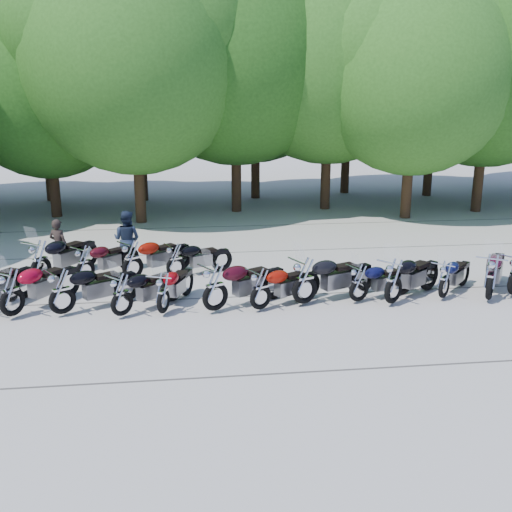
{
  "coord_description": "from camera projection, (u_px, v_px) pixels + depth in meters",
  "views": [
    {
      "loc": [
        -1.81,
        -13.29,
        5.22
      ],
      "look_at": [
        0.0,
        1.5,
        1.1
      ],
      "focal_mm": 42.0,
      "sensor_mm": 36.0,
      "label": 1
    }
  ],
  "objects": [
    {
      "name": "motorcycle_16",
      "position": [
        176.0,
        259.0,
        17.1
      ],
      "size": [
        2.13,
        1.38,
        1.16
      ],
      "primitive_type": null,
      "rotation": [
        0.0,
        0.0,
        1.98
      ],
      "color": "black",
      "rests_on": "ground"
    },
    {
      "name": "motorcycle_8",
      "position": [
        359.0,
        282.0,
        15.08
      ],
      "size": [
        2.11,
        1.31,
        1.15
      ],
      "primitive_type": null,
      "rotation": [
        0.0,
        0.0,
        1.94
      ],
      "color": "black",
      "rests_on": "ground"
    },
    {
      "name": "rider_0",
      "position": [
        59.0,
        245.0,
        17.73
      ],
      "size": [
        0.69,
        0.59,
        1.6
      ],
      "primitive_type": "imported",
      "rotation": [
        0.0,
        0.0,
        2.71
      ],
      "color": "black",
      "rests_on": "ground"
    },
    {
      "name": "motorcycle_10",
      "position": [
        445.0,
        278.0,
        15.33
      ],
      "size": [
        1.87,
        1.9,
        1.16
      ],
      "primitive_type": null,
      "rotation": [
        0.0,
        0.0,
        2.37
      ],
      "color": "#0D1239",
      "rests_on": "ground"
    },
    {
      "name": "ground",
      "position": [
        264.0,
        317.0,
        14.32
      ],
      "size": [
        90.0,
        90.0,
        0.0
      ],
      "primitive_type": "plane",
      "color": "#A9A298",
      "rests_on": "ground"
    },
    {
      "name": "motorcycle_15",
      "position": [
        132.0,
        259.0,
        16.83
      ],
      "size": [
        2.31,
        1.97,
        1.33
      ],
      "primitive_type": null,
      "rotation": [
        0.0,
        0.0,
        2.21
      ],
      "color": "#8A1005",
      "rests_on": "ground"
    },
    {
      "name": "tree_4",
      "position": [
        235.0,
        56.0,
        25.14
      ],
      "size": [
        9.13,
        9.13,
        11.2
      ],
      "color": "#3A2614",
      "rests_on": "ground"
    },
    {
      "name": "motorcycle_9",
      "position": [
        394.0,
        280.0,
        14.88
      ],
      "size": [
        2.36,
        2.06,
        1.37
      ],
      "primitive_type": null,
      "rotation": [
        0.0,
        0.0,
        2.23
      ],
      "color": "black",
      "rests_on": "ground"
    },
    {
      "name": "tree_2",
      "position": [
        46.0,
        89.0,
        24.34
      ],
      "size": [
        7.31,
        7.31,
        8.97
      ],
      "color": "#3A2614",
      "rests_on": "ground"
    },
    {
      "name": "rider_1",
      "position": [
        127.0,
        239.0,
        18.07
      ],
      "size": [
        1.06,
        0.96,
        1.78
      ],
      "primitive_type": "imported",
      "rotation": [
        0.0,
        0.0,
        2.73
      ],
      "color": "#1E293F",
      "rests_on": "ground"
    },
    {
      "name": "motorcycle_11",
      "position": [
        491.0,
        276.0,
        15.15
      ],
      "size": [
        2.02,
        2.49,
        1.41
      ],
      "primitive_type": null,
      "rotation": [
        0.0,
        0.0,
        2.55
      ],
      "color": "#350719",
      "rests_on": "ground"
    },
    {
      "name": "tree_6",
      "position": [
        414.0,
        76.0,
        24.01
      ],
      "size": [
        8.0,
        8.0,
        9.82
      ],
      "color": "#3A2614",
      "rests_on": "ground"
    },
    {
      "name": "tree_11",
      "position": [
        138.0,
        85.0,
        28.13
      ],
      "size": [
        7.56,
        7.56,
        9.28
      ],
      "color": "#3A2614",
      "rests_on": "ground"
    },
    {
      "name": "tree_10",
      "position": [
        41.0,
        81.0,
        28.08
      ],
      "size": [
        7.78,
        7.78,
        9.55
      ],
      "color": "#3A2614",
      "rests_on": "ground"
    },
    {
      "name": "motorcycle_4",
      "position": [
        163.0,
        292.0,
        14.28
      ],
      "size": [
        1.38,
        2.18,
        1.18
      ],
      "primitive_type": null,
      "rotation": [
        0.0,
        0.0,
        2.75
      ],
      "color": "#8F050C",
      "rests_on": "ground"
    },
    {
      "name": "motorcycle_2",
      "position": [
        62.0,
        290.0,
        14.18
      ],
      "size": [
        2.35,
        1.84,
        1.32
      ],
      "primitive_type": null,
      "rotation": [
        0.0,
        0.0,
        2.13
      ],
      "color": "black",
      "rests_on": "ground"
    },
    {
      "name": "tree_5",
      "position": [
        329.0,
        58.0,
        25.74
      ],
      "size": [
        9.04,
        9.04,
        11.1
      ],
      "color": "#3A2614",
      "rests_on": "ground"
    },
    {
      "name": "tree_7",
      "position": [
        490.0,
        62.0,
        25.2
      ],
      "size": [
        8.79,
        8.79,
        10.79
      ],
      "color": "#3A2614",
      "rests_on": "ground"
    },
    {
      "name": "tree_14",
      "position": [
        435.0,
        78.0,
        29.41
      ],
      "size": [
        8.02,
        8.02,
        9.84
      ],
      "color": "#3A2614",
      "rests_on": "ground"
    },
    {
      "name": "motorcycle_13",
      "position": [
        40.0,
        260.0,
        16.54
      ],
      "size": [
        2.07,
        2.49,
        1.42
      ],
      "primitive_type": null,
      "rotation": [
        0.0,
        0.0,
        2.52
      ],
      "color": "black",
      "rests_on": "ground"
    },
    {
      "name": "motorcycle_1",
      "position": [
        11.0,
        291.0,
        14.04
      ],
      "size": [
        2.03,
        2.39,
        1.37
      ],
      "primitive_type": null,
      "rotation": [
        0.0,
        0.0,
        2.51
      ],
      "color": "#9E051D",
      "rests_on": "ground"
    },
    {
      "name": "tree_12",
      "position": [
        255.0,
        80.0,
        28.76
      ],
      "size": [
        7.88,
        7.88,
        9.67
      ],
      "color": "#3A2614",
      "rests_on": "ground"
    },
    {
      "name": "motorcycle_5",
      "position": [
        215.0,
        286.0,
        14.37
      ],
      "size": [
        2.52,
        1.86,
        1.4
      ],
      "primitive_type": null,
      "rotation": [
        0.0,
        0.0,
        2.08
      ],
      "color": "#320610",
      "rests_on": "ground"
    },
    {
      "name": "motorcycle_14",
      "position": [
        85.0,
        262.0,
        16.7
      ],
      "size": [
        2.0,
        1.94,
        1.21
      ],
      "primitive_type": null,
      "rotation": [
        0.0,
        0.0,
        2.33
      ],
      "color": "#3E0810",
      "rests_on": "ground"
    },
    {
      "name": "motorcycle_3",
      "position": [
        121.0,
        294.0,
        14.09
      ],
      "size": [
        2.05,
        1.94,
        1.22
      ],
      "primitive_type": null,
      "rotation": [
        0.0,
        0.0,
        2.3
      ],
      "color": "black",
      "rests_on": "ground"
    },
    {
      "name": "tree_3",
      "position": [
        133.0,
        61.0,
        22.97
      ],
      "size": [
        8.7,
        8.7,
        10.67
      ],
      "color": "#3A2614",
      "rests_on": "ground"
    },
    {
      "name": "tree_13",
      "position": [
        349.0,
        74.0,
        30.21
      ],
      "size": [
        8.31,
        8.31,
        10.2
      ],
      "color": "#3A2614",
      "rests_on": "ground"
    },
    {
      "name": "motorcycle_6",
      "position": [
        261.0,
        288.0,
        14.5
      ],
      "size": [
        2.2,
        1.63,
        1.22
      ],
      "primitive_type": null,
      "rotation": [
        0.0,
        0.0,
        2.08
      ],
      "color": "#8E0F05",
      "rests_on": "ground"
    },
    {
      "name": "motorcycle_7",
      "position": [
        305.0,
        279.0,
        14.85
      ],
      "size": [
        2.6,
        1.69,
        1.41
      ],
      "primitive_type": null,
      "rotation": [
        0.0,
        0.0,
        1.98
      ],
      "color": "black",
      "rests_on": "ground"
    }
  ]
}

